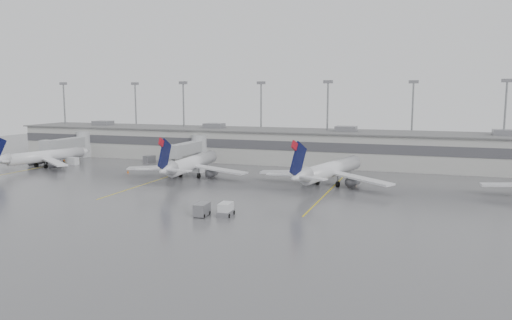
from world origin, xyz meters
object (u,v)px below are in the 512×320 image
(jet_mid_left, at_px, (190,163))
(jet_mid_right, at_px, (329,170))
(jet_far_left, at_px, (42,156))
(baggage_tug, at_px, (226,211))

(jet_mid_left, distance_m, jet_mid_right, 28.98)
(jet_far_left, bearing_deg, baggage_tug, -12.43)
(jet_mid_left, bearing_deg, baggage_tug, -58.60)
(jet_mid_right, bearing_deg, jet_mid_left, -165.01)
(jet_far_left, xyz_separation_m, jet_mid_left, (39.21, -0.99, 0.25))
(jet_far_left, distance_m, baggage_tug, 65.39)
(jet_far_left, relative_size, jet_mid_left, 0.90)
(jet_far_left, bearing_deg, jet_mid_right, 13.22)
(jet_mid_left, xyz_separation_m, jet_mid_right, (28.98, 0.40, 0.08))
(jet_mid_left, relative_size, jet_mid_right, 0.99)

